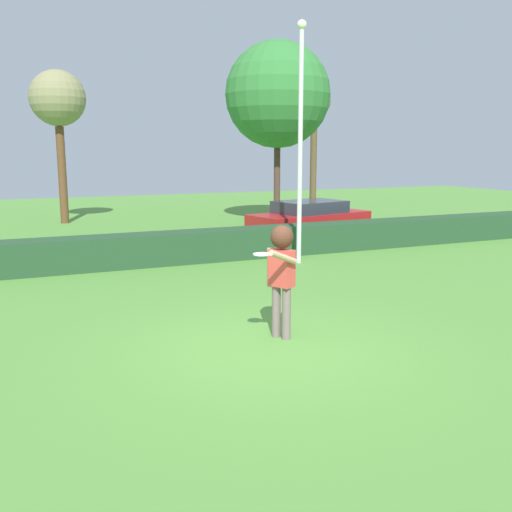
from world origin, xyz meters
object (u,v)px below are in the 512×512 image
object	(u,v)px
maple_tree	(278,95)
bare_elm_tree	(58,101)
birch_tree	(314,108)
lamppost	(300,133)
person	(281,266)
frisbee	(262,254)
parked_car_red	(310,218)

from	to	relation	value
maple_tree	bare_elm_tree	bearing A→B (deg)	156.01
birch_tree	bare_elm_tree	bearing A→B (deg)	179.73
lamppost	maple_tree	size ratio (longest dim) A/B	0.86
person	frisbee	size ratio (longest dim) A/B	6.83
person	maple_tree	world-z (taller)	maple_tree
lamppost	birch_tree	xyz separation A→B (m)	(6.60, 11.13, 1.52)
lamppost	maple_tree	bearing A→B (deg)	68.46
person	bare_elm_tree	world-z (taller)	bare_elm_tree
parked_car_red	birch_tree	xyz separation A→B (m)	(4.22, 7.39, 4.19)
parked_car_red	birch_tree	bearing A→B (deg)	60.24
person	lamppost	bearing A→B (deg)	59.67
parked_car_red	bare_elm_tree	world-z (taller)	bare_elm_tree
frisbee	parked_car_red	xyz separation A→B (m)	(5.97, 9.39, -0.75)
parked_car_red	maple_tree	xyz separation A→B (m)	(0.66, 3.94, 4.34)
frisbee	parked_car_red	bearing A→B (deg)	57.56
lamppost	parked_car_red	xyz separation A→B (m)	(2.37, 3.74, -2.67)
frisbee	person	bearing A→B (deg)	33.73
bare_elm_tree	maple_tree	size ratio (longest dim) A/B	0.85
person	maple_tree	distance (m)	14.91
birch_tree	bare_elm_tree	xyz separation A→B (m)	(-11.43, 0.05, -0.07)
frisbee	bare_elm_tree	world-z (taller)	bare_elm_tree
maple_tree	frisbee	bearing A→B (deg)	-116.43
person	parked_car_red	distance (m)	10.62
parked_car_red	maple_tree	distance (m)	5.90
person	parked_car_red	bearing A→B (deg)	58.80
person	lamppost	world-z (taller)	lamppost
person	bare_elm_tree	bearing A→B (deg)	95.90
bare_elm_tree	lamppost	bearing A→B (deg)	-66.64
parked_car_red	birch_tree	world-z (taller)	birch_tree
parked_car_red	frisbee	bearing A→B (deg)	-122.44
person	frisbee	world-z (taller)	person
person	parked_car_red	world-z (taller)	person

